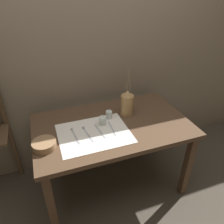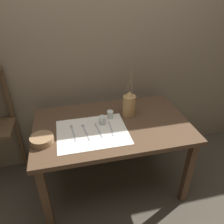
% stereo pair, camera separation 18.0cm
% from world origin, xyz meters
% --- Properties ---
extents(ground_plane, '(12.00, 12.00, 0.00)m').
position_xyz_m(ground_plane, '(0.00, 0.00, 0.00)').
color(ground_plane, '#473F35').
extents(stone_wall_back, '(7.00, 0.06, 2.40)m').
position_xyz_m(stone_wall_back, '(0.00, 0.52, 1.20)').
color(stone_wall_back, '#7A6B56').
rests_on(stone_wall_back, ground_plane).
extents(wooden_table, '(1.34, 0.81, 0.73)m').
position_xyz_m(wooden_table, '(0.00, 0.00, 0.65)').
color(wooden_table, '#4C3523').
rests_on(wooden_table, ground_plane).
extents(linen_cloth, '(0.57, 0.45, 0.00)m').
position_xyz_m(linen_cloth, '(-0.18, -0.08, 0.74)').
color(linen_cloth, white).
rests_on(linen_cloth, wooden_table).
extents(pitcher_with_flowers, '(0.11, 0.11, 0.44)m').
position_xyz_m(pitcher_with_flowers, '(0.19, 0.11, 0.85)').
color(pitcher_with_flowers, '#A87F4C').
rests_on(pitcher_with_flowers, wooden_table).
extents(wooden_bowl, '(0.18, 0.18, 0.05)m').
position_xyz_m(wooden_bowl, '(-0.58, -0.12, 0.76)').
color(wooden_bowl, '#8E6B47').
rests_on(wooden_bowl, wooden_table).
extents(glass_tumbler_near, '(0.06, 0.06, 0.07)m').
position_xyz_m(glass_tumbler_near, '(-0.08, 0.02, 0.77)').
color(glass_tumbler_near, silver).
rests_on(glass_tumbler_near, wooden_table).
extents(glass_tumbler_far, '(0.06, 0.06, 0.07)m').
position_xyz_m(glass_tumbler_far, '(0.01, 0.09, 0.77)').
color(glass_tumbler_far, silver).
rests_on(glass_tumbler_far, wooden_table).
extents(spoon_outer, '(0.04, 0.22, 0.02)m').
position_xyz_m(spoon_outer, '(-0.34, -0.02, 0.74)').
color(spoon_outer, '#A8A8AD').
rests_on(spoon_outer, wooden_table).
extents(spoon_inner, '(0.05, 0.22, 0.02)m').
position_xyz_m(spoon_inner, '(-0.24, -0.03, 0.74)').
color(spoon_inner, '#A8A8AD').
rests_on(spoon_inner, wooden_table).
extents(fork_inner, '(0.04, 0.21, 0.00)m').
position_xyz_m(fork_inner, '(-0.13, -0.07, 0.74)').
color(fork_inner, '#A8A8AD').
rests_on(fork_inner, wooden_table).
extents(knife_center, '(0.02, 0.21, 0.00)m').
position_xyz_m(knife_center, '(-0.02, -0.07, 0.74)').
color(knife_center, '#A8A8AD').
rests_on(knife_center, wooden_table).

